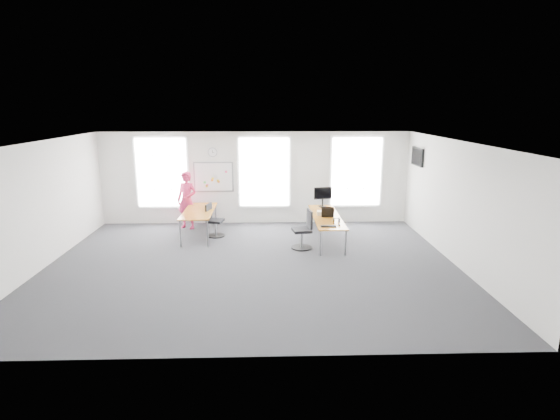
{
  "coord_description": "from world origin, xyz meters",
  "views": [
    {
      "loc": [
        0.38,
        -10.09,
        3.83
      ],
      "look_at": [
        0.73,
        1.2,
        1.1
      ],
      "focal_mm": 28.0,
      "sensor_mm": 36.0,
      "label": 1
    }
  ],
  "objects_px": {
    "chair_right": "(304,232)",
    "monitor": "(323,195)",
    "headphones": "(336,220)",
    "chair_left": "(214,222)",
    "person": "(187,200)",
    "desk_right": "(326,218)",
    "keyboard": "(328,226)",
    "desk_left": "(199,213)"
  },
  "relations": [
    {
      "from": "desk_right",
      "to": "headphones",
      "type": "relative_size",
      "value": 15.39
    },
    {
      "from": "desk_right",
      "to": "person",
      "type": "bearing_deg",
      "value": 162.37
    },
    {
      "from": "desk_right",
      "to": "keyboard",
      "type": "xyz_separation_m",
      "value": [
        -0.09,
        -1.13,
        0.06
      ]
    },
    {
      "from": "desk_left",
      "to": "headphones",
      "type": "xyz_separation_m",
      "value": [
        3.91,
        -1.13,
        0.04
      ]
    },
    {
      "from": "chair_left",
      "to": "person",
      "type": "distance_m",
      "value": 1.37
    },
    {
      "from": "keyboard",
      "to": "monitor",
      "type": "bearing_deg",
      "value": 87.92
    },
    {
      "from": "person",
      "to": "desk_left",
      "type": "bearing_deg",
      "value": -37.61
    },
    {
      "from": "headphones",
      "to": "monitor",
      "type": "distance_m",
      "value": 1.83
    },
    {
      "from": "keyboard",
      "to": "monitor",
      "type": "distance_m",
      "value": 2.31
    },
    {
      "from": "desk_right",
      "to": "person",
      "type": "xyz_separation_m",
      "value": [
        -4.23,
        1.34,
        0.25
      ]
    },
    {
      "from": "desk_left",
      "to": "person",
      "type": "bearing_deg",
      "value": 119.99
    },
    {
      "from": "chair_right",
      "to": "keyboard",
      "type": "distance_m",
      "value": 0.76
    },
    {
      "from": "person",
      "to": "chair_left",
      "type": "bearing_deg",
      "value": -21.45
    },
    {
      "from": "headphones",
      "to": "keyboard",
      "type": "bearing_deg",
      "value": -104.69
    },
    {
      "from": "desk_left",
      "to": "headphones",
      "type": "height_order",
      "value": "headphones"
    },
    {
      "from": "desk_left",
      "to": "person",
      "type": "distance_m",
      "value": 1.02
    },
    {
      "from": "desk_left",
      "to": "keyboard",
      "type": "bearing_deg",
      "value": -23.89
    },
    {
      "from": "desk_right",
      "to": "chair_right",
      "type": "height_order",
      "value": "chair_right"
    },
    {
      "from": "desk_left",
      "to": "keyboard",
      "type": "height_order",
      "value": "desk_left"
    },
    {
      "from": "chair_right",
      "to": "chair_left",
      "type": "xyz_separation_m",
      "value": [
        -2.59,
        1.21,
        -0.04
      ]
    },
    {
      "from": "desk_right",
      "to": "chair_right",
      "type": "relative_size",
      "value": 2.74
    },
    {
      "from": "desk_left",
      "to": "keyboard",
      "type": "distance_m",
      "value": 3.97
    },
    {
      "from": "chair_right",
      "to": "chair_left",
      "type": "relative_size",
      "value": 1.08
    },
    {
      "from": "desk_right",
      "to": "headphones",
      "type": "distance_m",
      "value": 0.68
    },
    {
      "from": "keyboard",
      "to": "monitor",
      "type": "height_order",
      "value": "monitor"
    },
    {
      "from": "desk_right",
      "to": "chair_left",
      "type": "bearing_deg",
      "value": 172.15
    },
    {
      "from": "desk_left",
      "to": "person",
      "type": "relative_size",
      "value": 1.19
    },
    {
      "from": "chair_left",
      "to": "headphones",
      "type": "bearing_deg",
      "value": -92.7
    },
    {
      "from": "person",
      "to": "headphones",
      "type": "bearing_deg",
      "value": -1.95
    },
    {
      "from": "chair_right",
      "to": "chair_left",
      "type": "bearing_deg",
      "value": -124.39
    },
    {
      "from": "desk_left",
      "to": "monitor",
      "type": "distance_m",
      "value": 3.84
    },
    {
      "from": "person",
      "to": "monitor",
      "type": "distance_m",
      "value": 4.27
    },
    {
      "from": "desk_right",
      "to": "keyboard",
      "type": "bearing_deg",
      "value": -94.78
    },
    {
      "from": "chair_left",
      "to": "person",
      "type": "relative_size",
      "value": 0.54
    },
    {
      "from": "person",
      "to": "chair_right",
      "type": "bearing_deg",
      "value": -8.39
    },
    {
      "from": "chair_left",
      "to": "keyboard",
      "type": "height_order",
      "value": "chair_left"
    },
    {
      "from": "chair_right",
      "to": "monitor",
      "type": "height_order",
      "value": "monitor"
    },
    {
      "from": "person",
      "to": "monitor",
      "type": "xyz_separation_m",
      "value": [
        4.26,
        -0.2,
        0.18
      ]
    },
    {
      "from": "desk_left",
      "to": "chair_left",
      "type": "bearing_deg",
      "value": -2.82
    },
    {
      "from": "headphones",
      "to": "monitor",
      "type": "bearing_deg",
      "value": 109.75
    },
    {
      "from": "desk_left",
      "to": "desk_right",
      "type": "bearing_deg",
      "value": -7.28
    },
    {
      "from": "chair_left",
      "to": "chair_right",
      "type": "bearing_deg",
      "value": -100.06
    }
  ]
}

